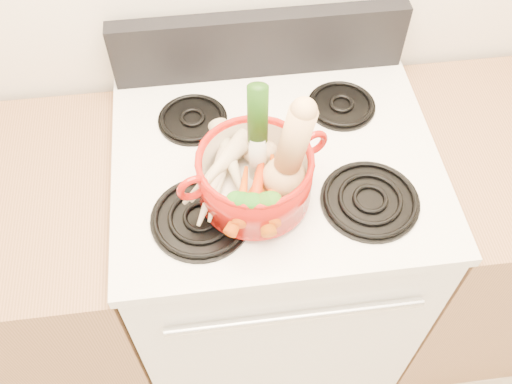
{
  "coord_description": "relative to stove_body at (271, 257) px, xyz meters",
  "views": [
    {
      "loc": [
        -0.16,
        0.54,
        2.0
      ],
      "look_at": [
        -0.07,
        1.26,
        1.0
      ],
      "focal_mm": 40.0,
      "sensor_mm": 36.0,
      "label": 1
    }
  ],
  "objects": [
    {
      "name": "carrot_0",
      "position": [
        -0.06,
        -0.17,
        0.55
      ],
      "size": [
        0.04,
        0.17,
        0.05
      ],
      "primitive_type": "cone",
      "rotation": [
        1.66,
        0.0,
        0.04
      ],
      "color": "#BB5A09",
      "rests_on": "dutch_oven"
    },
    {
      "name": "ginger",
      "position": [
        -0.05,
        -0.04,
        0.55
      ],
      "size": [
        0.08,
        0.06,
        0.04
      ],
      "primitive_type": "ellipsoid",
      "rotation": [
        0.0,
        0.0,
        0.01
      ],
      "color": "tan",
      "rests_on": "dutch_oven"
    },
    {
      "name": "squash",
      "position": [
        0.01,
        -0.13,
        0.65
      ],
      "size": [
        0.14,
        0.11,
        0.26
      ],
      "primitive_type": null,
      "rotation": [
        0.0,
        0.15,
        -0.08
      ],
      "color": "tan",
      "rests_on": "dutch_oven"
    },
    {
      "name": "carrot_3",
      "position": [
        -0.1,
        -0.17,
        0.57
      ],
      "size": [
        0.06,
        0.15,
        0.04
      ],
      "primitive_type": "cone",
      "rotation": [
        1.66,
        0.0,
        -0.23
      ],
      "color": "#CF570A",
      "rests_on": "dutch_oven"
    },
    {
      "name": "carrot_4",
      "position": [
        -0.06,
        -0.14,
        0.58
      ],
      "size": [
        0.08,
        0.18,
        0.05
      ],
      "primitive_type": "cone",
      "rotation": [
        1.66,
        0.0,
        -0.27
      ],
      "color": "#C13309",
      "rests_on": "dutch_oven"
    },
    {
      "name": "burner_back_left",
      "position": [
        -0.19,
        0.14,
        0.5
      ],
      "size": [
        0.17,
        0.17,
        0.02
      ],
      "primitive_type": "cylinder",
      "color": "black",
      "rests_on": "cooktop"
    },
    {
      "name": "carrot_2",
      "position": [
        -0.03,
        -0.15,
        0.57
      ],
      "size": [
        0.06,
        0.18,
        0.05
      ],
      "primitive_type": "cone",
      "rotation": [
        1.66,
        0.0,
        -0.13
      ],
      "color": "#DD570B",
      "rests_on": "dutch_oven"
    },
    {
      "name": "carrot_1",
      "position": [
        -0.1,
        -0.19,
        0.56
      ],
      "size": [
        0.1,
        0.14,
        0.04
      ],
      "primitive_type": "cone",
      "rotation": [
        1.66,
        0.0,
        -0.54
      ],
      "color": "#DC630B",
      "rests_on": "dutch_oven"
    },
    {
      "name": "leek",
      "position": [
        -0.05,
        -0.08,
        0.67
      ],
      "size": [
        0.05,
        0.05,
        0.27
      ],
      "primitive_type": "cylinder",
      "rotation": [
        -0.02,
        0.0,
        -0.16
      ],
      "color": "beige",
      "rests_on": "dutch_oven"
    },
    {
      "name": "burner_front_left",
      "position": [
        -0.19,
        -0.16,
        0.5
      ],
      "size": [
        0.22,
        0.22,
        0.02
      ],
      "primitive_type": "cylinder",
      "color": "black",
      "rests_on": "cooktop"
    },
    {
      "name": "parsnip_2",
      "position": [
        -0.11,
        -0.07,
        0.57
      ],
      "size": [
        0.09,
        0.22,
        0.06
      ],
      "primitive_type": "cone",
      "rotation": [
        1.66,
        0.0,
        0.2
      ],
      "color": "beige",
      "rests_on": "dutch_oven"
    },
    {
      "name": "parsnip_0",
      "position": [
        -0.14,
        -0.1,
        0.56
      ],
      "size": [
        0.1,
        0.21,
        0.06
      ],
      "primitive_type": "cone",
      "rotation": [
        1.66,
        0.0,
        -0.3
      ],
      "color": "beige",
      "rests_on": "dutch_oven"
    },
    {
      "name": "parsnip_3",
      "position": [
        -0.15,
        -0.1,
        0.58
      ],
      "size": [
        0.17,
        0.16,
        0.06
      ],
      "primitive_type": "cone",
      "rotation": [
        1.66,
        0.0,
        -0.83
      ],
      "color": "beige",
      "rests_on": "dutch_oven"
    },
    {
      "name": "parsnip_4",
      "position": [
        -0.14,
        -0.09,
        0.58
      ],
      "size": [
        0.16,
        0.18,
        0.06
      ],
      "primitive_type": "cone",
      "rotation": [
        1.66,
        0.0,
        -0.73
      ],
      "color": "beige",
      "rests_on": "dutch_oven"
    },
    {
      "name": "cooktop",
      "position": [
        0.0,
        0.0,
        0.47
      ],
      "size": [
        0.78,
        0.67,
        0.03
      ],
      "primitive_type": "cube",
      "color": "white",
      "rests_on": "stove_body"
    },
    {
      "name": "pot_handle_left",
      "position": [
        -0.2,
        -0.16,
        0.61
      ],
      "size": [
        0.07,
        0.04,
        0.07
      ],
      "primitive_type": "torus",
      "rotation": [
        1.57,
        0.0,
        0.32
      ],
      "color": "#98100A",
      "rests_on": "dutch_oven"
    },
    {
      "name": "burner_back_right",
      "position": [
        0.19,
        0.14,
        0.5
      ],
      "size": [
        0.17,
        0.17,
        0.02
      ],
      "primitive_type": "cylinder",
      "color": "black",
      "rests_on": "cooktop"
    },
    {
      "name": "burner_front_right",
      "position": [
        0.19,
        -0.16,
        0.5
      ],
      "size": [
        0.22,
        0.22,
        0.02
      ],
      "primitive_type": "cylinder",
      "color": "black",
      "rests_on": "cooktop"
    },
    {
      "name": "parsnip_1",
      "position": [
        -0.16,
        -0.12,
        0.56
      ],
      "size": [
        0.12,
        0.2,
        0.06
      ],
      "primitive_type": "cone",
      "rotation": [
        1.66,
        0.0,
        -0.42
      ],
      "color": "beige",
      "rests_on": "dutch_oven"
    },
    {
      "name": "oven_handle",
      "position": [
        0.0,
        -0.34,
        0.32
      ],
      "size": [
        0.6,
        0.02,
        0.02
      ],
      "primitive_type": "cylinder",
      "rotation": [
        0.0,
        1.57,
        0.0
      ],
      "color": "silver",
      "rests_on": "stove_body"
    },
    {
      "name": "dutch_oven",
      "position": [
        -0.07,
        -0.12,
        0.57
      ],
      "size": [
        0.31,
        0.31,
        0.12
      ],
      "primitive_type": "cylinder",
      "rotation": [
        0.0,
        0.0,
        0.32
      ],
      "color": "#98100A",
      "rests_on": "burner_front_left"
    },
    {
      "name": "pot_handle_right",
      "position": [
        0.07,
        -0.07,
        0.61
      ],
      "size": [
        0.07,
        0.04,
        0.07
      ],
      "primitive_type": "torus",
      "rotation": [
        1.57,
        0.0,
        0.32
      ],
      "color": "#98100A",
      "rests_on": "dutch_oven"
    },
    {
      "name": "control_backsplash",
      "position": [
        0.0,
        0.3,
        0.58
      ],
      "size": [
        0.76,
        0.05,
        0.18
      ],
      "primitive_type": "cube",
      "color": "black",
      "rests_on": "cooktop"
    },
    {
      "name": "stove_body",
      "position": [
        0.0,
        0.0,
        0.0
      ],
      "size": [
        0.76,
        0.65,
        0.92
      ],
      "primitive_type": "cube",
      "color": "white",
      "rests_on": "floor"
    }
  ]
}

